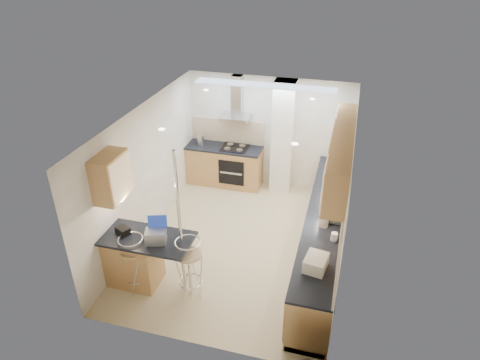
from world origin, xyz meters
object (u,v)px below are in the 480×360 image
(microwave, at_px, (334,209))
(bread_bin, at_px, (316,263))
(bar_stool_near, at_px, (134,264))
(laptop, at_px, (156,236))
(bar_stool_end, at_px, (190,268))

(microwave, bearing_deg, bread_bin, -178.78)
(microwave, height_order, bar_stool_near, microwave)
(bread_bin, bearing_deg, bar_stool_near, -167.93)
(laptop, xyz_separation_m, bar_stool_near, (-0.39, -0.09, -0.54))
(bar_stool_end, bearing_deg, laptop, 139.52)
(bar_stool_near, relative_size, bread_bin, 2.69)
(bar_stool_end, bearing_deg, microwave, -9.68)
(bread_bin, bearing_deg, laptop, -169.54)
(microwave, distance_m, bread_bin, 1.41)
(microwave, height_order, bread_bin, microwave)
(laptop, bearing_deg, bread_bin, -17.23)
(bar_stool_near, distance_m, bar_stool_end, 0.89)
(bar_stool_end, xyz_separation_m, bread_bin, (1.90, 0.02, 0.50))
(bar_stool_end, bearing_deg, bar_stool_near, 143.37)
(laptop, bearing_deg, microwave, 11.22)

